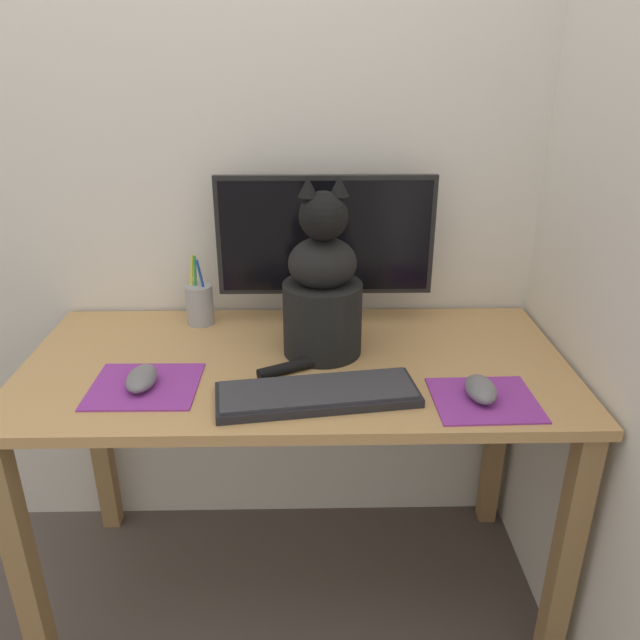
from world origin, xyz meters
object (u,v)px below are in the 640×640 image
object	(u,v)px
cat	(322,291)
monitor	(325,245)
computer_mouse_right	(481,389)
pen_cup	(200,304)
computer_mouse_left	(142,378)
keyboard	(317,394)

from	to	relation	value
cat	monitor	bearing A→B (deg)	78.96
computer_mouse_right	pen_cup	size ratio (longest dim) A/B	0.59
monitor	cat	size ratio (longest dim) A/B	1.29
monitor	cat	distance (m)	0.18
computer_mouse_left	computer_mouse_right	world-z (taller)	computer_mouse_right
keyboard	monitor	bearing A→B (deg)	77.98
monitor	cat	bearing A→B (deg)	-93.99
computer_mouse_right	cat	size ratio (longest dim) A/B	0.26
monitor	cat	world-z (taller)	cat
keyboard	computer_mouse_right	bearing A→B (deg)	-9.34
computer_mouse_left	computer_mouse_right	bearing A→B (deg)	-4.96
monitor	computer_mouse_left	size ratio (longest dim) A/B	4.86
computer_mouse_left	cat	bearing A→B (deg)	22.54
computer_mouse_left	cat	xyz separation A→B (m)	(0.39, 0.16, 0.13)
monitor	keyboard	bearing A→B (deg)	-94.03
monitor	keyboard	xyz separation A→B (m)	(-0.03, -0.38, -0.20)
computer_mouse_left	pen_cup	xyz separation A→B (m)	(0.07, 0.34, 0.03)
keyboard	computer_mouse_left	bearing A→B (deg)	163.81
monitor	keyboard	world-z (taller)	monitor
computer_mouse_right	pen_cup	distance (m)	0.75
keyboard	computer_mouse_left	xyz separation A→B (m)	(-0.37, 0.05, 0.01)
computer_mouse_right	keyboard	bearing A→B (deg)	178.66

